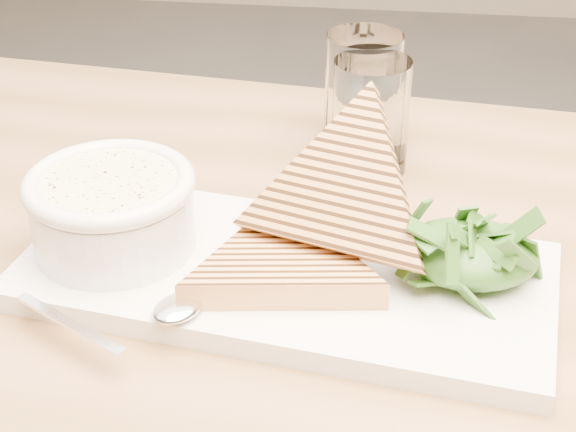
# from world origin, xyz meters

# --- Properties ---
(table_top) EXTENTS (1.32, 0.96, 0.04)m
(table_top) POSITION_xyz_m (-0.24, 0.03, 0.72)
(table_top) COLOR #906443
(table_top) RESTS_ON ground
(platter) EXTENTS (0.42, 0.24, 0.02)m
(platter) POSITION_xyz_m (-0.28, 0.07, 0.75)
(platter) COLOR white
(platter) RESTS_ON table_top
(soup_bowl) EXTENTS (0.12, 0.12, 0.05)m
(soup_bowl) POSITION_xyz_m (-0.41, 0.08, 0.78)
(soup_bowl) COLOR white
(soup_bowl) RESTS_ON platter
(soup) EXTENTS (0.10, 0.10, 0.01)m
(soup) POSITION_xyz_m (-0.41, 0.08, 0.81)
(soup) COLOR beige
(soup) RESTS_ON soup_bowl
(bowl_rim) EXTENTS (0.13, 0.13, 0.01)m
(bowl_rim) POSITION_xyz_m (-0.41, 0.08, 0.82)
(bowl_rim) COLOR white
(bowl_rim) RESTS_ON soup_bowl
(sandwich_flat) EXTENTS (0.19, 0.19, 0.02)m
(sandwich_flat) POSITION_xyz_m (-0.28, 0.06, 0.77)
(sandwich_flat) COLOR tan
(sandwich_flat) RESTS_ON platter
(sandwich_lean) EXTENTS (0.22, 0.23, 0.19)m
(sandwich_lean) POSITION_xyz_m (-0.24, 0.09, 0.81)
(sandwich_lean) COLOR tan
(sandwich_lean) RESTS_ON sandwich_flat
(salad_base) EXTENTS (0.10, 0.08, 0.04)m
(salad_base) POSITION_xyz_m (-0.14, 0.08, 0.78)
(salad_base) COLOR #13410E
(salad_base) RESTS_ON platter
(arugula_pile) EXTENTS (0.11, 0.10, 0.05)m
(arugula_pile) POSITION_xyz_m (-0.14, 0.08, 0.79)
(arugula_pile) COLOR #406925
(arugula_pile) RESTS_ON platter
(spoon_bowl) EXTENTS (0.05, 0.05, 0.01)m
(spoon_bowl) POSITION_xyz_m (-0.34, 0.00, 0.77)
(spoon_bowl) COLOR silver
(spoon_bowl) RESTS_ON platter
(spoon_handle) EXTENTS (0.09, 0.06, 0.00)m
(spoon_handle) POSITION_xyz_m (-0.41, -0.02, 0.76)
(spoon_handle) COLOR silver
(spoon_handle) RESTS_ON platter
(glass_near) EXTENTS (0.07, 0.07, 0.11)m
(glass_near) POSITION_xyz_m (-0.22, 0.27, 0.80)
(glass_near) COLOR white
(glass_near) RESTS_ON table_top
(glass_far) EXTENTS (0.07, 0.07, 0.11)m
(glass_far) POSITION_xyz_m (-0.23, 0.32, 0.80)
(glass_far) COLOR white
(glass_far) RESTS_ON table_top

